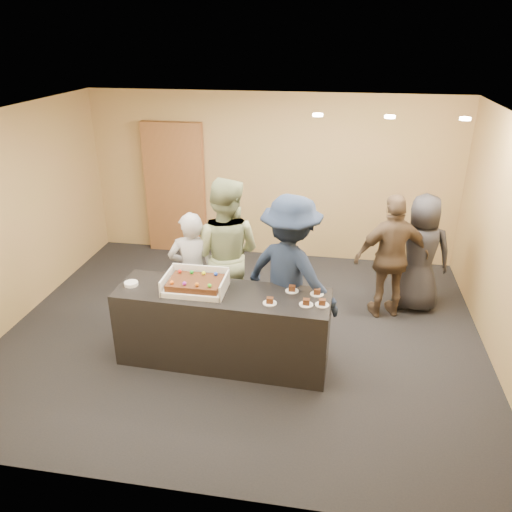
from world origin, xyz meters
name	(u,v)px	position (x,y,z in m)	size (l,w,h in m)	color
room	(242,234)	(0.00, 0.00, 1.35)	(6.04, 6.00, 2.70)	black
serving_counter	(223,327)	(-0.10, -0.64, 0.45)	(2.40, 0.70, 0.90)	black
storage_cabinet	(175,189)	(-1.62, 2.41, 1.11)	(1.01, 0.15, 2.22)	brown
cake_box	(196,286)	(-0.41, -0.61, 0.95)	(0.68, 0.47, 0.20)	white
sheet_cake	(195,283)	(-0.41, -0.64, 1.00)	(0.58, 0.40, 0.11)	#3B180D
plate_stack	(131,284)	(-1.16, -0.64, 0.92)	(0.16, 0.16, 0.04)	white
slice_a	(270,301)	(0.45, -0.79, 0.92)	(0.15, 0.15, 0.07)	white
slice_b	(292,289)	(0.66, -0.48, 0.92)	(0.15, 0.15, 0.07)	white
slice_c	(306,303)	(0.84, -0.75, 0.92)	(0.15, 0.15, 0.07)	white
slice_d	(317,292)	(0.94, -0.50, 0.92)	(0.15, 0.15, 0.07)	white
slice_e	(322,303)	(1.00, -0.73, 0.92)	(0.15, 0.15, 0.07)	white
person_server_grey	(193,273)	(-0.62, -0.04, 0.80)	(0.58, 0.38, 1.60)	#B1B0B6
person_sage_man	(225,254)	(-0.26, 0.19, 0.99)	(0.96, 0.75, 1.98)	gray
person_navy_man	(290,275)	(0.61, -0.19, 0.96)	(1.24, 0.71, 1.92)	#19243C
person_brown_extra	(392,257)	(1.84, 0.75, 0.85)	(1.00, 0.41, 1.70)	brown
person_dark_suit	(420,254)	(2.23, 1.01, 0.82)	(0.80, 0.52, 1.64)	#28282E
ceiling_spotlights	(390,117)	(1.60, 0.50, 2.67)	(1.72, 0.12, 0.03)	#FFEAC6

